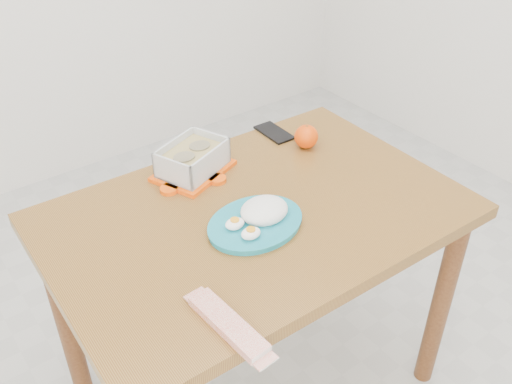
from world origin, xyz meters
TOP-DOWN VIEW (x-y plane):
  - ground at (0.00, 0.00)m, footprint 3.50×3.50m
  - dining_table at (-0.07, 0.06)m, footprint 1.13×0.77m
  - food_container at (-0.11, 0.32)m, footprint 0.27×0.24m
  - orange_fruit at (0.26, 0.23)m, footprint 0.08×0.08m
  - rice_plate at (-0.10, 0.00)m, footprint 0.29×0.29m
  - candy_bar at (-0.36, -0.24)m, footprint 0.07×0.22m
  - smartphone at (0.23, 0.36)m, footprint 0.07×0.14m

SIDE VIEW (x-z plane):
  - ground at x=0.00m, z-range 0.00..0.00m
  - dining_table at x=-0.07m, z-range 0.27..1.02m
  - smartphone at x=0.23m, z-range 0.75..0.76m
  - candy_bar at x=-0.36m, z-range 0.75..0.77m
  - rice_plate at x=-0.10m, z-range 0.74..0.81m
  - orange_fruit at x=0.26m, z-range 0.75..0.83m
  - food_container at x=-0.11m, z-range 0.75..0.84m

